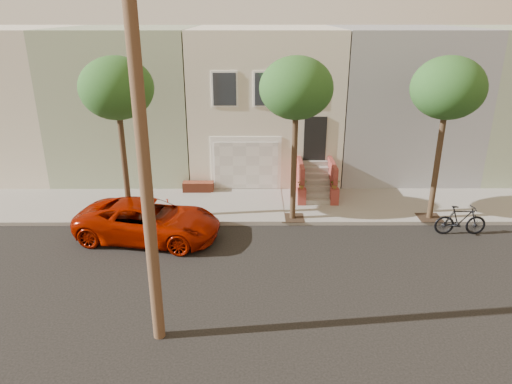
{
  "coord_description": "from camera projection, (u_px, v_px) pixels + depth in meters",
  "views": [
    {
      "loc": [
        -0.52,
        -13.23,
        7.92
      ],
      "look_at": [
        -0.46,
        3.0,
        1.61
      ],
      "focal_mm": 32.89,
      "sensor_mm": 36.0,
      "label": 1
    }
  ],
  "objects": [
    {
      "name": "motorcycle",
      "position": [
        461.0,
        220.0,
        17.54
      ],
      "size": [
        1.93,
        0.56,
        1.16
      ],
      "primitive_type": "imported",
      "rotation": [
        0.0,
        0.0,
        1.56
      ],
      "color": "black",
      "rests_on": "ground"
    },
    {
      "name": "tree_left",
      "position": [
        117.0,
        89.0,
        16.91
      ],
      "size": [
        2.7,
        2.57,
        6.3
      ],
      "color": "#2D2116",
      "rests_on": "sidewalk"
    },
    {
      "name": "tree_mid",
      "position": [
        296.0,
        89.0,
        16.94
      ],
      "size": [
        2.7,
        2.57,
        6.3
      ],
      "color": "#2D2116",
      "rests_on": "sidewalk"
    },
    {
      "name": "sidewalk",
      "position": [
        267.0,
        206.0,
        20.16
      ],
      "size": [
        40.0,
        3.7,
        0.15
      ],
      "primitive_type": "cube",
      "color": "gray",
      "rests_on": "ground"
    },
    {
      "name": "ground",
      "position": [
        271.0,
        272.0,
        15.2
      ],
      "size": [
        90.0,
        90.0,
        0.0
      ],
      "primitive_type": "plane",
      "color": "black",
      "rests_on": "ground"
    },
    {
      "name": "house_row",
      "position": [
        264.0,
        99.0,
        24.31
      ],
      "size": [
        33.1,
        11.7,
        7.0
      ],
      "color": "beige",
      "rests_on": "sidewalk"
    },
    {
      "name": "pickup_truck",
      "position": [
        149.0,
        221.0,
        17.16
      ],
      "size": [
        5.57,
        3.28,
        1.45
      ],
      "primitive_type": "imported",
      "rotation": [
        0.0,
        0.0,
        1.4
      ],
      "color": "#901200",
      "rests_on": "ground"
    },
    {
      "name": "tree_right",
      "position": [
        448.0,
        89.0,
        16.96
      ],
      "size": [
        2.7,
        2.57,
        6.3
      ],
      "color": "#2D2116",
      "rests_on": "sidewalk"
    }
  ]
}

